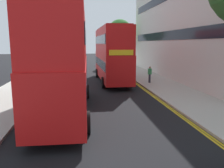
# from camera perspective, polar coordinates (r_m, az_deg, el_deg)

# --- Properties ---
(sidewalk_right) EXTENTS (4.00, 80.00, 0.14)m
(sidewalk_right) POSITION_cam_1_polar(r_m,az_deg,el_deg) (19.48, 15.73, -2.04)
(sidewalk_right) COLOR #ADA89E
(sidewalk_right) RESTS_ON ground
(sidewalk_left) EXTENTS (4.00, 80.00, 0.14)m
(sidewalk_left) POSITION_cam_1_polar(r_m,az_deg,el_deg) (18.67, -24.07, -3.06)
(sidewalk_left) COLOR #ADA89E
(sidewalk_left) RESTS_ON ground
(kerb_line_outer) EXTENTS (0.10, 56.00, 0.01)m
(kerb_line_outer) POSITION_cam_1_polar(r_m,az_deg,el_deg) (16.92, 11.84, -3.91)
(kerb_line_outer) COLOR yellow
(kerb_line_outer) RESTS_ON ground
(kerb_line_inner) EXTENTS (0.10, 56.00, 0.01)m
(kerb_line_inner) POSITION_cam_1_polar(r_m,az_deg,el_deg) (16.87, 11.33, -3.94)
(kerb_line_inner) COLOR yellow
(kerb_line_inner) RESTS_ON ground
(double_decker_bus_away) EXTENTS (3.00, 10.87, 5.64)m
(double_decker_bus_away) POSITION_cam_1_polar(r_m,az_deg,el_deg) (13.40, -11.81, 5.57)
(double_decker_bus_away) COLOR red
(double_decker_bus_away) RESTS_ON ground
(double_decker_bus_oncoming) EXTENTS (2.90, 10.84, 5.64)m
(double_decker_bus_oncoming) POSITION_cam_1_polar(r_m,az_deg,el_deg) (24.01, -0.10, 7.70)
(double_decker_bus_oncoming) COLOR red
(double_decker_bus_oncoming) RESTS_ON ground
(pedestrian_far) EXTENTS (0.34, 0.22, 1.62)m
(pedestrian_far) POSITION_cam_1_polar(r_m,az_deg,el_deg) (23.20, 9.35, 2.41)
(pedestrian_far) COLOR #2D2D38
(pedestrian_far) RESTS_ON sidewalk_right
(street_tree_mid) EXTENTS (4.03, 4.03, 7.90)m
(street_tree_mid) POSITION_cam_1_polar(r_m,az_deg,el_deg) (39.92, 1.97, 12.92)
(street_tree_mid) COLOR #6B6047
(street_tree_mid) RESTS_ON sidewalk_right
(townhouse_terrace_right) EXTENTS (10.08, 28.00, 12.84)m
(townhouse_terrace_right) POSITION_cam_1_polar(r_m,az_deg,el_deg) (30.34, 21.95, 13.90)
(townhouse_terrace_right) COLOR silver
(townhouse_terrace_right) RESTS_ON ground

